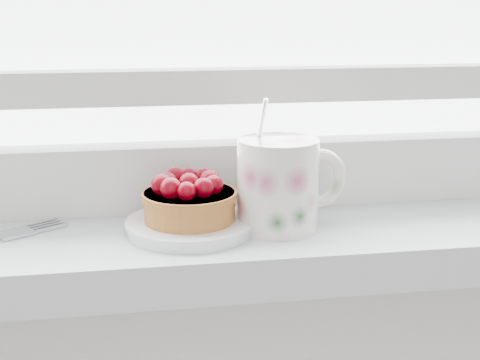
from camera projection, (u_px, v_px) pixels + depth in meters
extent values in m
cube|color=silver|center=(218.00, 244.00, 0.67)|extent=(1.60, 0.20, 0.04)
cube|color=silver|center=(209.00, 174.00, 0.72)|extent=(1.30, 0.05, 0.07)
cube|color=silver|center=(208.00, 86.00, 0.70)|extent=(1.30, 0.04, 0.04)
cylinder|color=white|center=(190.00, 226.00, 0.64)|extent=(0.12, 0.12, 0.01)
cylinder|color=#935320|center=(190.00, 206.00, 0.64)|extent=(0.09, 0.09, 0.03)
cylinder|color=#935320|center=(189.00, 195.00, 0.63)|extent=(0.09, 0.09, 0.01)
sphere|color=#4B0008|center=(189.00, 183.00, 0.63)|extent=(0.02, 0.02, 0.02)
sphere|color=#4B0008|center=(210.00, 181.00, 0.64)|extent=(0.02, 0.02, 0.02)
sphere|color=#4B0008|center=(204.00, 178.00, 0.65)|extent=(0.02, 0.02, 0.02)
sphere|color=#4B0008|center=(189.00, 177.00, 0.65)|extent=(0.02, 0.02, 0.02)
sphere|color=#4B0008|center=(176.00, 177.00, 0.65)|extent=(0.02, 0.02, 0.02)
sphere|color=#4B0008|center=(167.00, 182.00, 0.64)|extent=(0.02, 0.02, 0.02)
sphere|color=#4B0008|center=(162.00, 185.00, 0.62)|extent=(0.02, 0.02, 0.02)
sphere|color=#4B0008|center=(171.00, 188.00, 0.61)|extent=(0.02, 0.02, 0.02)
sphere|color=#4B0008|center=(187.00, 191.00, 0.61)|extent=(0.02, 0.02, 0.02)
sphere|color=#4B0008|center=(204.00, 188.00, 0.62)|extent=(0.02, 0.02, 0.02)
sphere|color=#4B0008|center=(214.00, 185.00, 0.63)|extent=(0.02, 0.02, 0.02)
cylinder|color=silver|center=(278.00, 184.00, 0.64)|extent=(0.09, 0.09, 0.09)
cylinder|color=black|center=(278.00, 143.00, 0.63)|extent=(0.07, 0.07, 0.01)
torus|color=silver|center=(318.00, 179.00, 0.66)|extent=(0.06, 0.02, 0.06)
cylinder|color=silver|center=(261.00, 125.00, 0.64)|extent=(0.01, 0.02, 0.05)
cube|color=silver|center=(14.00, 233.00, 0.63)|extent=(0.04, 0.04, 0.00)
cube|color=silver|center=(50.00, 228.00, 0.65)|extent=(0.03, 0.02, 0.00)
cube|color=silver|center=(47.00, 227.00, 0.65)|extent=(0.03, 0.02, 0.00)
cube|color=silver|center=(44.00, 225.00, 0.66)|extent=(0.03, 0.02, 0.00)
cube|color=silver|center=(41.00, 223.00, 0.66)|extent=(0.03, 0.02, 0.00)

